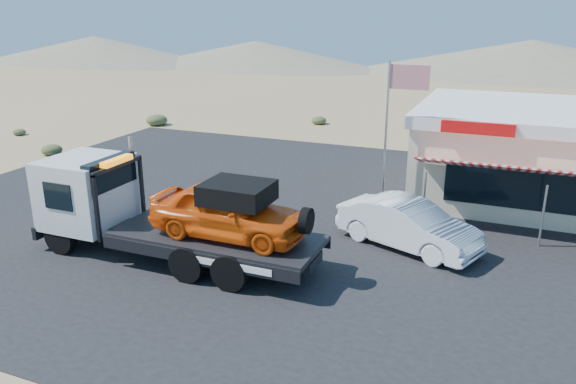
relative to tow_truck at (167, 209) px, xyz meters
The scene contains 8 objects.
ground 3.00m from the tow_truck, 72.64° to the left, with size 120.00×120.00×0.00m, color #8D7950.
asphalt_lot 6.24m from the tow_truck, 62.92° to the left, with size 32.00×24.00×0.02m, color black.
tow_truck is the anchor object (origin of this frame).
white_sedan 8.06m from the tow_truck, 28.61° to the left, with size 1.73×4.97×1.64m, color silver.
jerky_store 15.95m from the tow_truck, 45.22° to the left, with size 10.40×9.97×3.90m.
flagpole 9.12m from the tow_truck, 50.38° to the left, with size 1.55×0.10×6.00m.
desert_scrub 17.09m from the tow_truck, 141.46° to the left, with size 25.33×31.32×0.79m.
distant_hills 58.19m from the tow_truck, 98.94° to the left, with size 126.00×48.00×4.20m.
Camera 1 is at (9.31, -16.49, 7.87)m, focal length 35.00 mm.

